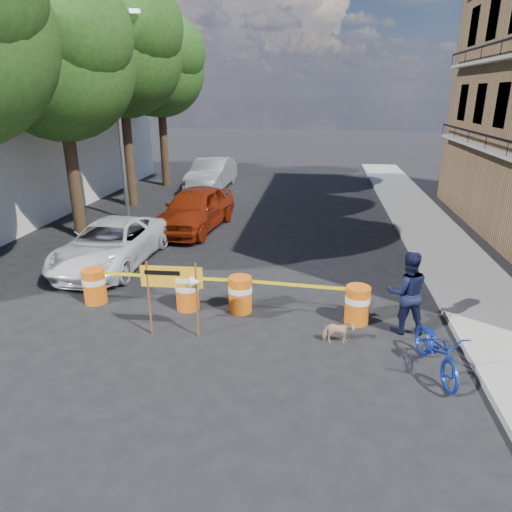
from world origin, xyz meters
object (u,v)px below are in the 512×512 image
(barrel_mid_left, at_px, (187,291))
(suv_white, at_px, (111,244))
(pedestrian, at_px, (407,292))
(sedan_red, at_px, (195,209))
(detour_sign, at_px, (179,283))
(dog, at_px, (338,332))
(barrel_far_left, at_px, (95,285))
(bicycle, at_px, (440,328))
(sedan_silver, at_px, (212,174))
(barrel_far_right, at_px, (357,304))
(barrel_mid_right, at_px, (240,294))

(barrel_mid_left, bearing_deg, suv_white, 140.02)
(pedestrian, height_order, sedan_red, pedestrian)
(detour_sign, height_order, dog, detour_sign)
(barrel_far_left, xyz_separation_m, suv_white, (-0.74, 2.61, 0.21))
(bicycle, xyz_separation_m, sedan_silver, (-8.20, 16.76, -0.10))
(barrel_mid_left, relative_size, suv_white, 0.18)
(detour_sign, distance_m, sedan_red, 8.38)
(pedestrian, xyz_separation_m, dog, (-1.46, -0.74, -0.68))
(dog, bearing_deg, sedan_red, 27.52)
(barrel_mid_left, bearing_deg, barrel_far_right, -2.37)
(pedestrian, distance_m, bicycle, 1.60)
(barrel_far_right, bearing_deg, barrel_mid_right, 175.98)
(barrel_mid_right, bearing_deg, sedan_silver, 105.48)
(barrel_mid_right, relative_size, suv_white, 0.18)
(sedan_red, relative_size, sedan_silver, 0.94)
(detour_sign, distance_m, dog, 3.53)
(pedestrian, distance_m, suv_white, 8.83)
(dog, bearing_deg, bicycle, -120.06)
(barrel_mid_right, height_order, bicycle, bicycle)
(detour_sign, bearing_deg, bicycle, -9.64)
(barrel_mid_left, distance_m, barrel_far_right, 4.09)
(barrel_mid_left, bearing_deg, sedan_silver, 100.62)
(barrel_far_left, height_order, suv_white, suv_white)
(sedan_red, bearing_deg, pedestrian, -39.74)
(pedestrian, height_order, dog, pedestrian)
(suv_white, bearing_deg, detour_sign, -48.31)
(suv_white, xyz_separation_m, sedan_red, (1.56, 4.19, 0.14))
(bicycle, bearing_deg, dog, 145.16)
(barrel_far_right, height_order, pedestrian, pedestrian)
(barrel_mid_left, distance_m, bicycle, 5.81)
(barrel_mid_left, relative_size, barrel_mid_right, 1.00)
(barrel_mid_right, height_order, barrel_far_right, same)
(barrel_far_left, xyz_separation_m, barrel_mid_left, (2.43, -0.04, 0.00))
(barrel_far_left, relative_size, suv_white, 0.18)
(barrel_mid_left, relative_size, sedan_red, 0.19)
(barrel_mid_right, xyz_separation_m, suv_white, (-4.48, 2.63, 0.21))
(detour_sign, distance_m, sedan_silver, 16.36)
(pedestrian, distance_m, sedan_red, 9.90)
(barrel_far_left, distance_m, dog, 6.19)
(bicycle, height_order, sedan_silver, bicycle)
(barrel_far_left, distance_m, bicycle, 8.14)
(barrel_far_left, height_order, barrel_mid_right, same)
(barrel_far_right, distance_m, pedestrian, 1.14)
(pedestrian, bearing_deg, detour_sign, 4.08)
(dog, height_order, suv_white, suv_white)
(barrel_far_left, xyz_separation_m, detour_sign, (2.67, -1.36, 0.78))
(barrel_mid_left, distance_m, detour_sign, 1.55)
(barrel_mid_left, distance_m, dog, 3.82)
(barrel_far_right, distance_m, detour_sign, 4.09)
(sedan_red, xyz_separation_m, sedan_silver, (-1.16, 7.91, 0.02))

